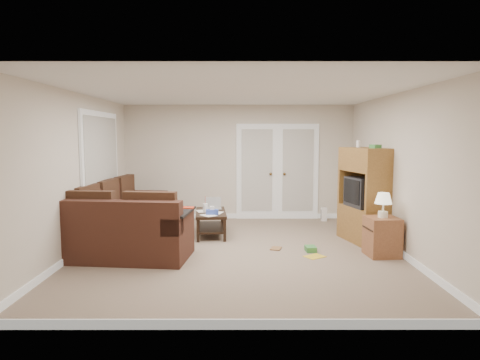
{
  "coord_description": "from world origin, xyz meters",
  "views": [
    {
      "loc": [
        0.02,
        -6.65,
        1.84
      ],
      "look_at": [
        0.03,
        0.44,
        1.1
      ],
      "focal_mm": 32.0,
      "sensor_mm": 36.0,
      "label": 1
    }
  ],
  "objects_px": {
    "coffee_table": "(211,222)",
    "tv_armoire": "(366,195)",
    "side_cabinet": "(382,233)",
    "sectional_sofa": "(122,224)"
  },
  "relations": [
    {
      "from": "sectional_sofa",
      "to": "coffee_table",
      "type": "relative_size",
      "value": 2.84
    },
    {
      "from": "coffee_table",
      "to": "sectional_sofa",
      "type": "bearing_deg",
      "value": -157.4
    },
    {
      "from": "coffee_table",
      "to": "tv_armoire",
      "type": "distance_m",
      "value": 2.81
    },
    {
      "from": "tv_armoire",
      "to": "side_cabinet",
      "type": "relative_size",
      "value": 1.79
    },
    {
      "from": "coffee_table",
      "to": "tv_armoire",
      "type": "relative_size",
      "value": 0.64
    },
    {
      "from": "coffee_table",
      "to": "tv_armoire",
      "type": "xyz_separation_m",
      "value": [
        2.71,
        -0.48,
        0.58
      ]
    },
    {
      "from": "side_cabinet",
      "to": "tv_armoire",
      "type": "bearing_deg",
      "value": 85.09
    },
    {
      "from": "sectional_sofa",
      "to": "coffee_table",
      "type": "bearing_deg",
      "value": 33.53
    },
    {
      "from": "sectional_sofa",
      "to": "side_cabinet",
      "type": "bearing_deg",
      "value": -2.69
    },
    {
      "from": "coffee_table",
      "to": "side_cabinet",
      "type": "relative_size",
      "value": 1.15
    }
  ]
}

